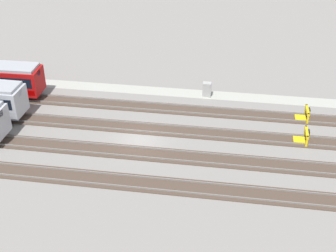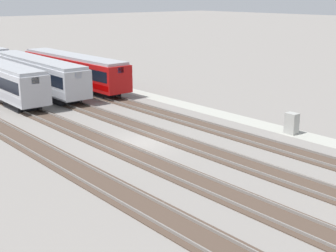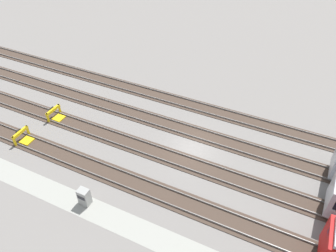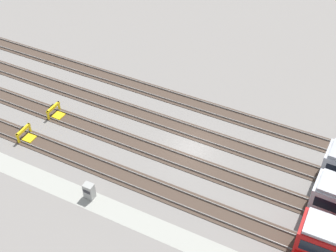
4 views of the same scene
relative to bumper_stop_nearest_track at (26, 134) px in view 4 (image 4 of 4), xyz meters
name	(u,v)px [view 4 (image 4 of 4)]	position (x,y,z in m)	size (l,w,h in m)	color
ground_plane	(192,148)	(15.53, 6.34, -0.51)	(400.00, 400.00, 0.00)	gray
service_walkway	(142,222)	(15.53, -3.81, -0.51)	(54.00, 2.00, 0.01)	#9E9E93
rail_track_nearest	(163,191)	(15.53, 0.00, -0.47)	(90.00, 2.23, 0.21)	#47382D
rail_track_near_inner	(183,161)	(15.53, 4.22, -0.47)	(90.00, 2.24, 0.21)	#47382D
rail_track_middle	(201,135)	(15.53, 8.45, -0.47)	(90.00, 2.24, 0.21)	#47382D
rail_track_far_inner	(217,111)	(15.53, 12.68, -0.47)	(90.00, 2.23, 0.21)	#47382D
bumper_stop_nearest_track	(26,134)	(0.00, 0.00, 0.00)	(1.35, 2.00, 1.22)	gold
bumper_stop_near_inner_track	(56,112)	(0.47, 4.22, 0.00)	(1.36, 2.01, 1.22)	gold
electrical_cabinet	(89,191)	(10.04, -3.48, 0.29)	(0.90, 0.73, 1.60)	#9E9E99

